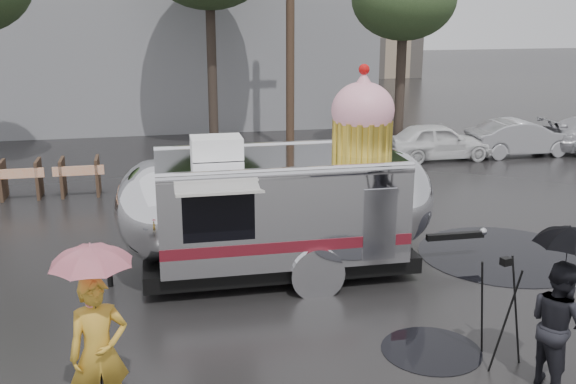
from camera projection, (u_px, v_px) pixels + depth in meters
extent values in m
plane|color=black|center=(320.00, 372.00, 9.43)|extent=(120.00, 120.00, 0.00)
cylinder|color=black|center=(503.00, 254.00, 13.78)|extent=(3.45, 3.45, 0.01)
cylinder|color=black|center=(431.00, 350.00, 9.99)|extent=(1.49, 1.49, 0.01)
cylinder|color=#473323|center=(290.00, 17.00, 21.87)|extent=(0.28, 0.28, 9.00)
cylinder|color=#382D26|center=(211.00, 51.00, 22.64)|extent=(0.32, 0.32, 6.75)
cylinder|color=#382D26|center=(401.00, 74.00, 22.10)|extent=(0.32, 0.32, 5.40)
cube|color=#473323|center=(3.00, 180.00, 17.55)|extent=(0.08, 0.80, 1.00)
cube|color=#473323|center=(39.00, 178.00, 17.72)|extent=(0.08, 0.80, 1.00)
cube|color=#E5590C|center=(17.00, 174.00, 17.21)|extent=(1.30, 0.04, 0.25)
cube|color=#473323|center=(63.00, 177.00, 17.84)|extent=(0.08, 0.80, 1.00)
cube|color=#473323|center=(98.00, 176.00, 18.02)|extent=(0.08, 0.80, 1.00)
cube|color=#E5590C|center=(78.00, 171.00, 17.50)|extent=(1.30, 0.04, 0.25)
imported|color=silver|center=(438.00, 138.00, 21.90)|extent=(4.00, 1.80, 1.40)
imported|color=#B2B2B7|center=(522.00, 135.00, 22.48)|extent=(4.00, 1.80, 1.40)
cube|color=silver|center=(277.00, 203.00, 12.46)|extent=(4.41, 2.32, 1.80)
ellipsoid|color=silver|center=(390.00, 196.00, 12.88)|extent=(1.51, 2.30, 1.80)
ellipsoid|color=silver|center=(157.00, 210.00, 12.04)|extent=(1.51, 2.30, 1.80)
cube|color=black|center=(278.00, 256.00, 12.75)|extent=(5.00, 2.02, 0.30)
cylinder|color=black|center=(316.00, 275.00, 11.87)|extent=(0.70, 0.22, 0.70)
cylinder|color=black|center=(292.00, 236.00, 13.81)|extent=(0.70, 0.22, 0.70)
cylinder|color=silver|center=(318.00, 275.00, 11.73)|extent=(0.96, 0.10, 0.96)
cube|color=black|center=(455.00, 236.00, 13.39)|extent=(1.20, 0.12, 0.12)
sphere|color=silver|center=(483.00, 232.00, 13.49)|extent=(0.16, 0.16, 0.16)
cylinder|color=black|center=(110.00, 273.00, 12.19)|extent=(0.10, 0.10, 0.50)
cube|color=#59111A|center=(290.00, 247.00, 11.51)|extent=(4.40, 0.05, 0.20)
cube|color=#59111A|center=(267.00, 208.00, 13.66)|extent=(4.40, 0.05, 0.20)
cube|color=black|center=(219.00, 218.00, 11.10)|extent=(1.20, 0.03, 0.80)
cube|color=#A09D95|center=(219.00, 193.00, 10.74)|extent=(1.40, 0.50, 0.14)
cube|color=silver|center=(380.00, 225.00, 11.71)|extent=(0.60, 0.03, 1.30)
cube|color=white|center=(216.00, 147.00, 11.95)|extent=(0.90, 0.65, 0.38)
cylinder|color=yellow|center=(362.00, 136.00, 12.44)|extent=(1.04, 1.04, 0.60)
ellipsoid|color=#F3A6B5|center=(363.00, 110.00, 12.31)|extent=(1.16, 1.16, 1.04)
cone|color=#F3A6B5|center=(364.00, 82.00, 12.16)|extent=(0.50, 0.50, 0.40)
sphere|color=red|center=(364.00, 69.00, 12.10)|extent=(0.20, 0.20, 0.20)
imported|color=gold|center=(99.00, 353.00, 8.02)|extent=(0.77, 0.59, 1.92)
imported|color=pink|center=(92.00, 276.00, 7.75)|extent=(1.18, 1.18, 0.81)
cylinder|color=black|center=(100.00, 363.00, 8.06)|extent=(0.02, 0.02, 1.65)
imported|color=black|center=(558.00, 325.00, 8.86)|extent=(0.56, 0.90, 1.78)
imported|color=black|center=(567.00, 252.00, 8.59)|extent=(1.07, 1.07, 0.73)
cylinder|color=black|center=(558.00, 329.00, 8.88)|extent=(0.02, 0.02, 1.65)
cylinder|color=black|center=(516.00, 310.00, 9.59)|extent=(0.10, 0.35, 1.54)
cylinder|color=black|center=(482.00, 308.00, 9.63)|extent=(0.27, 0.25, 1.55)
cylinder|color=black|center=(505.00, 322.00, 9.22)|extent=(0.34, 0.12, 1.54)
cube|color=black|center=(506.00, 261.00, 9.27)|extent=(0.15, 0.14, 0.11)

